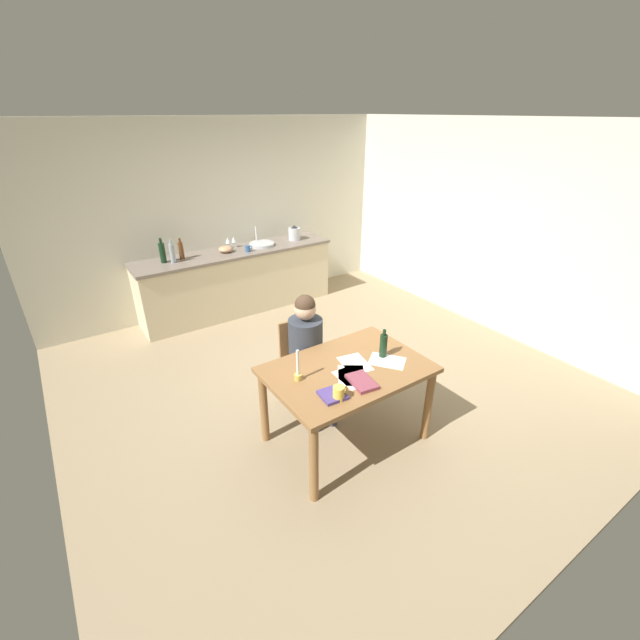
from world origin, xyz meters
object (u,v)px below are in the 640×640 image
object	(u,v)px
sink_unit	(262,244)
bottle_oil	(162,252)
chair_at_table	(302,360)
bottle_wine_red	(181,250)
person_seated	(309,349)
coffee_mug	(339,393)
wine_glass_near_sink	(234,240)
teacup_on_counter	(248,249)
mixing_bowl	(226,249)
candlestick	(298,372)
wine_bottle_on_table	(383,345)
book_cookery	(333,395)
book_magazine	(362,382)
stovetop_kettle	(294,233)
dining_table	(347,378)
bottle_vinegar	(172,253)
wine_glass_by_kettle	(228,241)

from	to	relation	value
sink_unit	bottle_oil	world-z (taller)	bottle_oil
chair_at_table	bottle_wine_red	size ratio (longest dim) A/B	3.08
person_seated	sink_unit	bearing A→B (deg)	71.95
coffee_mug	sink_unit	distance (m)	3.55
wine_glass_near_sink	teacup_on_counter	distance (m)	0.31
sink_unit	mixing_bowl	world-z (taller)	sink_unit
wine_glass_near_sink	sink_unit	bearing A→B (deg)	-22.02
coffee_mug	bottle_oil	xyz separation A→B (m)	(-0.28, 3.41, 0.22)
chair_at_table	coffee_mug	distance (m)	1.08
coffee_mug	wine_glass_near_sink	xyz separation A→B (m)	(0.74, 3.52, 0.20)
candlestick	wine_bottle_on_table	distance (m)	0.80
book_cookery	wine_bottle_on_table	world-z (taller)	wine_bottle_on_table
book_cookery	bottle_oil	bearing A→B (deg)	100.71
mixing_bowl	wine_bottle_on_table	bearing A→B (deg)	-87.78
bottle_oil	mixing_bowl	size ratio (longest dim) A/B	1.64
bottle_oil	sink_unit	bearing A→B (deg)	-1.42
book_magazine	sink_unit	distance (m)	3.42
coffee_mug	wine_bottle_on_table	size ratio (longest dim) A/B	0.50
book_magazine	bottle_oil	distance (m)	3.40
book_cookery	mixing_bowl	size ratio (longest dim) A/B	0.96
coffee_mug	candlestick	distance (m)	0.40
stovetop_kettle	teacup_on_counter	xyz separation A→B (m)	(-0.84, -0.15, -0.05)
sink_unit	stovetop_kettle	bearing A→B (deg)	-0.43
person_seated	teacup_on_counter	xyz separation A→B (m)	(0.54, 2.38, 0.27)
bottle_wine_red	coffee_mug	bearing A→B (deg)	-89.34
book_cookery	stovetop_kettle	distance (m)	3.73
dining_table	book_magazine	distance (m)	0.27
bottle_vinegar	book_cookery	bearing A→B (deg)	-87.19
wine_bottle_on_table	bottle_oil	world-z (taller)	bottle_oil
book_magazine	wine_glass_near_sink	world-z (taller)	wine_glass_near_sink
chair_at_table	stovetop_kettle	bearing A→B (deg)	60.16
sink_unit	bottle_oil	bearing A→B (deg)	178.58
wine_bottle_on_table	bottle_wine_red	bearing A→B (deg)	102.71
chair_at_table	bottle_wine_red	xyz separation A→B (m)	(-0.33, 2.43, 0.54)
mixing_bowl	stovetop_kettle	bearing A→B (deg)	0.06
book_cookery	bottle_wine_red	size ratio (longest dim) A/B	0.66
chair_at_table	sink_unit	xyz separation A→B (m)	(0.81, 2.39, 0.44)
wine_glass_near_sink	wine_glass_by_kettle	size ratio (longest dim) A/B	1.00
coffee_mug	teacup_on_counter	distance (m)	3.32
dining_table	bottle_oil	distance (m)	3.19
bottle_wine_red	stovetop_kettle	bearing A→B (deg)	-1.67
candlestick	dining_table	bearing A→B (deg)	-11.27
coffee_mug	wine_glass_by_kettle	size ratio (longest dim) A/B	0.83
dining_table	wine_bottle_on_table	distance (m)	0.42
dining_table	coffee_mug	distance (m)	0.46
sink_unit	wine_glass_near_sink	bearing A→B (deg)	157.98
wine_bottle_on_table	wine_glass_by_kettle	size ratio (longest dim) A/B	1.67
coffee_mug	bottle_vinegar	bearing A→B (deg)	93.09
mixing_bowl	dining_table	bearing A→B (deg)	-94.50
bottle_vinegar	person_seated	bearing A→B (deg)	-79.56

